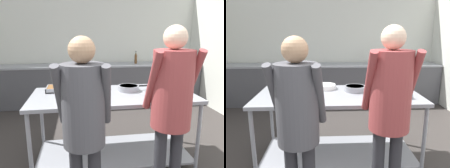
# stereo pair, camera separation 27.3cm
# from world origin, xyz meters

# --- Properties ---
(wall_rear) EXTENTS (5.08, 0.06, 2.65)m
(wall_rear) POSITION_xyz_m (0.00, 4.39, 1.32)
(wall_rear) COLOR silver
(wall_rear) RESTS_ON ground_plane
(back_counter) EXTENTS (4.92, 0.65, 0.92)m
(back_counter) POSITION_xyz_m (-0.00, 4.02, 0.46)
(back_counter) COLOR #4C4C51
(back_counter) RESTS_ON ground_plane
(serving_counter) EXTENTS (1.96, 0.90, 0.90)m
(serving_counter) POSITION_xyz_m (0.02, 1.57, 0.61)
(serving_counter) COLOR gray
(serving_counter) RESTS_ON ground_plane
(serving_tray_vegetables) EXTENTS (0.49, 0.28, 0.05)m
(serving_tray_vegetables) POSITION_xyz_m (-0.55, 1.84, 0.92)
(serving_tray_vegetables) COLOR gray
(serving_tray_vegetables) RESTS_ON serving_counter
(plate_stack) EXTENTS (0.27, 0.27, 0.06)m
(plate_stack) POSITION_xyz_m (-0.13, 1.83, 0.93)
(plate_stack) COLOR white
(plate_stack) RESTS_ON serving_counter
(sauce_pan) EXTENTS (0.40, 0.26, 0.07)m
(sauce_pan) POSITION_xyz_m (0.24, 1.69, 0.94)
(sauce_pan) COLOR gray
(sauce_pan) RESTS_ON serving_counter
(serving_tray_roast) EXTENTS (0.37, 0.30, 0.05)m
(serving_tray_roast) POSITION_xyz_m (0.66, 1.46, 0.92)
(serving_tray_roast) COLOR gray
(serving_tray_roast) RESTS_ON serving_counter
(guest_serving_left) EXTENTS (0.48, 0.36, 1.61)m
(guest_serving_left) POSITION_xyz_m (-0.36, 0.71, 0.99)
(guest_serving_left) COLOR #2D2D33
(guest_serving_left) RESTS_ON ground_plane
(guest_serving_right) EXTENTS (0.47, 0.37, 1.69)m
(guest_serving_right) POSITION_xyz_m (0.44, 0.84, 1.04)
(guest_serving_right) COLOR #2D2D33
(guest_serving_right) RESTS_ON ground_plane
(water_bottle) EXTENTS (0.06, 0.06, 0.28)m
(water_bottle) POSITION_xyz_m (0.96, 4.03, 1.05)
(water_bottle) COLOR brown
(water_bottle) RESTS_ON back_counter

